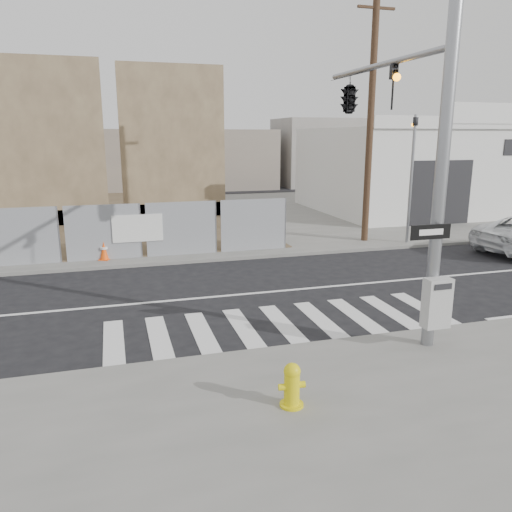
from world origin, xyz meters
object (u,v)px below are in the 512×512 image
object	(u,v)px
traffic_cone_c	(104,251)
fire_hydrant	(292,385)
signal_pole	(375,124)
traffic_cone_d	(111,248)
auto_shop	(419,169)

from	to	relation	value
traffic_cone_c	fire_hydrant	bearing A→B (deg)	-74.96
signal_pole	traffic_cone_d	world-z (taller)	signal_pole
signal_pole	traffic_cone_c	size ratio (longest dim) A/B	10.42
signal_pole	traffic_cone_d	xyz separation A→B (m)	(-6.49, 7.52, -4.34)
fire_hydrant	traffic_cone_d	xyz separation A→B (m)	(-2.81, 11.84, -0.06)
traffic_cone_c	signal_pole	bearing A→B (deg)	-46.26
auto_shop	traffic_cone_d	bearing A→B (deg)	-157.39
signal_pole	auto_shop	distance (m)	19.04
signal_pole	traffic_cone_c	xyz separation A→B (m)	(-6.72, 7.03, -4.33)
fire_hydrant	traffic_cone_c	distance (m)	11.75
auto_shop	traffic_cone_c	xyz separation A→B (m)	(-18.23, -7.98, -2.09)
fire_hydrant	traffic_cone_c	size ratio (longest dim) A/B	1.13
auto_shop	traffic_cone_d	distance (m)	19.60
signal_pole	auto_shop	bearing A→B (deg)	52.54
traffic_cone_d	auto_shop	bearing A→B (deg)	22.61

